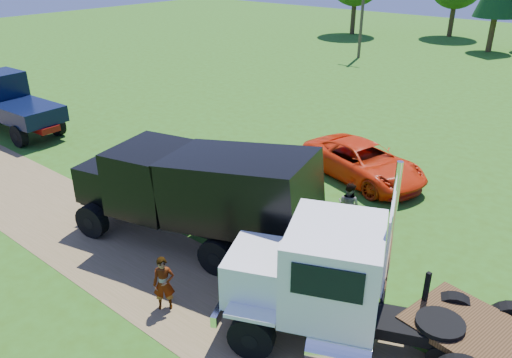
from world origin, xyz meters
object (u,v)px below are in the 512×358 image
Objects in this scene: white_semi_tractor at (336,287)px; orange_pickup at (363,162)px; navy_truck at (6,102)px; black_dump_truck at (197,190)px; spectator_a at (164,284)px.

white_semi_tractor reaches higher than orange_pickup.
white_semi_tractor is 1.41× the size of orange_pickup.
black_dump_truck is at bearing -8.63° from navy_truck.
white_semi_tractor is at bearing -139.46° from orange_pickup.
navy_truck is 20.15m from orange_pickup.
orange_pickup is at bearing 65.36° from black_dump_truck.
orange_pickup is at bearing 44.87° from spectator_a.
navy_truck is 1.26× the size of orange_pickup.
spectator_a is at bearing -179.31° from white_semi_tractor.
white_semi_tractor is 10.73m from orange_pickup.
black_dump_truck is 3.72m from spectator_a.
white_semi_tractor reaches higher than navy_truck.
white_semi_tractor is 4.97× the size of spectator_a.
black_dump_truck is at bearing 146.81° from white_semi_tractor.
navy_truck is at bearing 120.86° from spectator_a.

